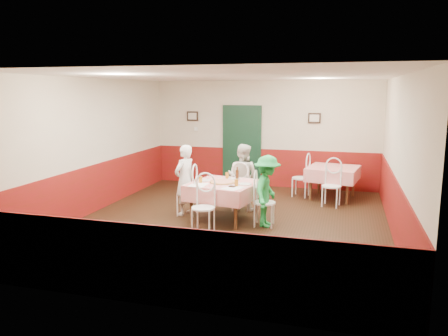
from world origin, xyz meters
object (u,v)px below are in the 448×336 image
(chair_left, at_px, (187,194))
(diner_left, at_px, (185,180))
(beer_bottle, at_px, (237,174))
(chair_right, at_px, (264,203))
(glass_c, at_px, (227,175))
(diner_right, at_px, (267,191))
(main_table, at_px, (224,202))
(chair_far, at_px, (241,189))
(diner_far, at_px, (243,177))
(glass_a, at_px, (201,180))
(chair_near, at_px, (203,208))
(second_table, at_px, (332,183))
(chair_second_b, at_px, (331,186))
(glass_b, at_px, (236,183))
(chair_second_a, at_px, (301,178))
(pizza, at_px, (222,182))
(wallet, at_px, (232,186))

(chair_left, height_order, diner_left, diner_left)
(beer_bottle, bearing_deg, chair_right, -39.65)
(glass_c, bearing_deg, diner_right, -31.56)
(main_table, distance_m, diner_left, 0.97)
(main_table, xyz_separation_m, chair_far, (0.15, 0.84, 0.08))
(chair_right, xyz_separation_m, glass_c, (-0.89, 0.57, 0.37))
(chair_left, xyz_separation_m, diner_far, (1.00, 0.73, 0.26))
(main_table, relative_size, glass_a, 9.77)
(chair_right, distance_m, chair_near, 1.20)
(second_table, xyz_separation_m, chair_left, (-2.84, -2.27, 0.08))
(chair_second_b, xyz_separation_m, beer_bottle, (-1.84, -1.27, 0.43))
(diner_right, bearing_deg, diner_left, 82.46)
(chair_far, distance_m, glass_c, 0.60)
(glass_b, xyz_separation_m, diner_left, (-1.20, 0.42, -0.10))
(chair_second_a, xyz_separation_m, glass_a, (-1.69, -2.57, 0.37))
(chair_left, height_order, glass_a, chair_left)
(pizza, relative_size, diner_left, 0.33)
(pizza, bearing_deg, glass_c, 93.30)
(diner_left, height_order, diner_far, diner_left)
(chair_second_b, relative_size, pizza, 1.87)
(glass_b, bearing_deg, wallet, -125.79)
(chair_left, distance_m, glass_a, 0.63)
(main_table, distance_m, wallet, 0.58)
(chair_second_a, relative_size, pizza, 1.87)
(chair_right, height_order, glass_b, chair_right)
(chair_second_b, xyz_separation_m, diner_right, (-1.12, -1.83, 0.23))
(main_table, xyz_separation_m, chair_second_b, (2.00, 1.67, 0.08))
(glass_b, bearing_deg, chair_near, -129.20)
(chair_right, xyz_separation_m, pizza, (-0.86, 0.13, 0.33))
(main_table, bearing_deg, wallet, -53.42)
(beer_bottle, relative_size, diner_left, 0.16)
(beer_bottle, distance_m, diner_right, 0.94)
(glass_a, bearing_deg, beer_bottle, 42.52)
(chair_left, bearing_deg, chair_second_b, 113.94)
(chair_second_a, height_order, glass_c, chair_second_a)
(beer_bottle, bearing_deg, glass_a, -137.48)
(chair_second_b, height_order, beer_bottle, beer_bottle)
(diner_left, bearing_deg, chair_right, 100.94)
(chair_second_a, height_order, pizza, chair_second_a)
(glass_a, relative_size, diner_far, 0.09)
(glass_c, distance_m, diner_right, 1.11)
(chair_second_a, height_order, wallet, chair_second_a)
(chair_second_b, distance_m, glass_a, 3.06)
(glass_c, bearing_deg, wallet, -67.99)
(glass_a, relative_size, diner_right, 0.09)
(wallet, bearing_deg, chair_right, 28.53)
(main_table, relative_size, glass_b, 9.14)
(second_table, height_order, diner_far, diner_far)
(glass_c, bearing_deg, glass_b, -61.35)
(chair_second_b, height_order, diner_left, diner_left)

